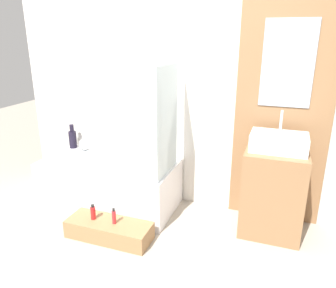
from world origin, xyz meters
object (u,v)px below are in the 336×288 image
object	(u,v)px
sink	(279,142)
wooden_step_bench	(109,230)
vase_round_light	(85,144)
bottle_soap_primary	(93,213)
vase_tall_dark	(73,138)
bottle_soap_secondary	(114,217)
bathtub	(110,183)

from	to	relation	value
sink	wooden_step_bench	bearing A→B (deg)	-155.08
vase_round_light	bottle_soap_primary	world-z (taller)	vase_round_light
sink	bottle_soap_primary	world-z (taller)	sink
wooden_step_bench	vase_tall_dark	world-z (taller)	vase_tall_dark
bottle_soap_primary	bottle_soap_secondary	distance (m)	0.22
bathtub	bottle_soap_primary	world-z (taller)	bathtub
sink	vase_tall_dark	world-z (taller)	sink
vase_round_light	sink	bearing A→B (deg)	-4.17
wooden_step_bench	vase_tall_dark	xyz separation A→B (m)	(-0.94, 0.83, 0.55)
bathtub	bottle_soap_primary	bearing A→B (deg)	-75.96
bathtub	wooden_step_bench	xyz separation A→B (m)	(0.30, -0.57, -0.17)
wooden_step_bench	bathtub	bearing A→B (deg)	118.01
vase_round_light	bottle_soap_primary	bearing A→B (deg)	-53.60
vase_round_light	bottle_soap_secondary	bearing A→B (deg)	-44.70
wooden_step_bench	vase_tall_dark	distance (m)	1.37
sink	vase_round_light	world-z (taller)	sink
bottle_soap_primary	bottle_soap_secondary	bearing A→B (deg)	-0.00
bottle_soap_primary	vase_tall_dark	bearing A→B (deg)	132.90
bathtub	sink	size ratio (longest dim) A/B	2.95
sink	vase_round_light	xyz separation A→B (m)	(-2.16, 0.16, -0.32)
vase_round_light	bathtub	bearing A→B (deg)	-27.72
wooden_step_bench	bottle_soap_secondary	distance (m)	0.16
vase_tall_dark	vase_round_light	bearing A→B (deg)	-7.48
bathtub	sink	world-z (taller)	sink
wooden_step_bench	sink	bearing A→B (deg)	24.92
bathtub	sink	xyz separation A→B (m)	(1.71, 0.08, 0.65)
vase_tall_dark	vase_round_light	distance (m)	0.19
sink	bottle_soap_secondary	distance (m)	1.64
wooden_step_bench	bottle_soap_primary	distance (m)	0.22
bathtub	wooden_step_bench	world-z (taller)	bathtub
wooden_step_bench	bottle_soap_secondary	bearing A→B (deg)	0.00
bathtub	bottle_soap_secondary	world-z (taller)	bathtub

